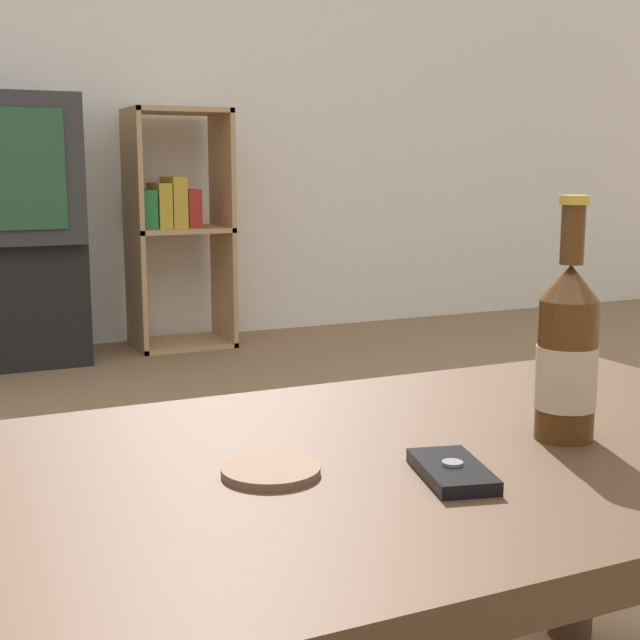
# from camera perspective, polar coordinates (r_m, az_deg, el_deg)

# --- Properties ---
(back_wall) EXTENTS (8.00, 0.05, 2.60)m
(back_wall) POSITION_cam_1_polar(r_m,az_deg,el_deg) (3.89, -18.83, 17.44)
(back_wall) COLOR silver
(back_wall) RESTS_ON ground_plane
(coffee_table) EXTENTS (1.07, 0.62, 0.45)m
(coffee_table) POSITION_cam_1_polar(r_m,az_deg,el_deg) (0.99, 4.78, -12.42)
(coffee_table) COLOR #422B1C
(coffee_table) RESTS_ON ground_plane
(bookshelf) EXTENTS (0.40, 0.30, 0.98)m
(bookshelf) POSITION_cam_1_polar(r_m,az_deg,el_deg) (3.75, -9.23, 6.18)
(bookshelf) COLOR tan
(bookshelf) RESTS_ON ground_plane
(beer_bottle) EXTENTS (0.07, 0.07, 0.27)m
(beer_bottle) POSITION_cam_1_polar(r_m,az_deg,el_deg) (1.02, 15.53, -2.11)
(beer_bottle) COLOR #47280F
(beer_bottle) RESTS_ON coffee_table
(cell_phone) EXTENTS (0.09, 0.13, 0.02)m
(cell_phone) POSITION_cam_1_polar(r_m,az_deg,el_deg) (0.89, 8.46, -9.55)
(cell_phone) COLOR black
(cell_phone) RESTS_ON coffee_table
(coaster) EXTENTS (0.10, 0.10, 0.01)m
(coaster) POSITION_cam_1_polar(r_m,az_deg,el_deg) (0.90, -3.17, -9.60)
(coaster) COLOR brown
(coaster) RESTS_ON coffee_table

